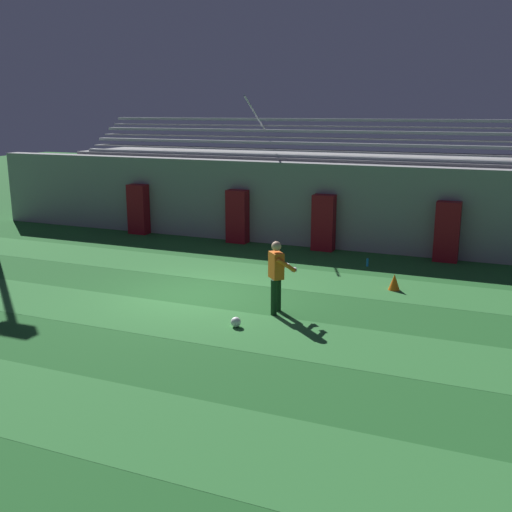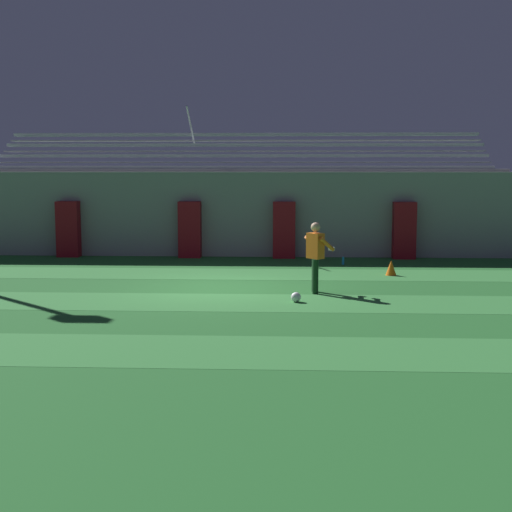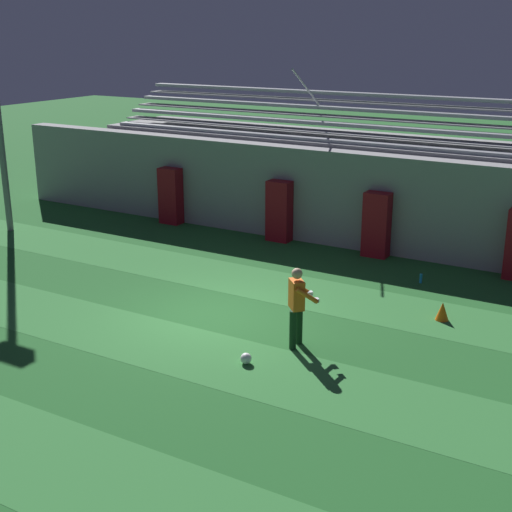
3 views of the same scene
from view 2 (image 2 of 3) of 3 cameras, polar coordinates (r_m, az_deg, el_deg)
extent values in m
plane|color=#236028|center=(17.54, -2.96, -2.59)|extent=(80.00, 80.00, 0.00)
cube|color=#337A38|center=(11.71, -5.85, -7.53)|extent=(28.00, 2.09, 0.01)
cube|color=#337A38|center=(15.75, -3.61, -3.70)|extent=(28.00, 2.09, 0.01)
cube|color=#337A38|center=(19.84, -2.30, -1.44)|extent=(28.00, 2.09, 0.01)
cube|color=gray|center=(23.81, -1.45, 3.38)|extent=(24.00, 0.60, 2.80)
cube|color=maroon|center=(23.47, -5.32, 2.12)|extent=(0.73, 0.44, 1.84)
cube|color=maroon|center=(23.24, 2.27, 2.09)|extent=(0.73, 0.44, 1.84)
cube|color=maroon|center=(24.36, -14.78, 2.10)|extent=(0.73, 0.44, 1.84)
cube|color=maroon|center=(23.54, 11.77, 2.01)|extent=(0.73, 0.44, 1.84)
cube|color=gray|center=(25.80, -1.13, 3.78)|extent=(18.00, 3.20, 2.90)
cube|color=#A8AAB2|center=(24.51, -1.34, 7.11)|extent=(17.10, 0.36, 0.10)
cube|color=gray|center=(24.31, -1.37, 6.57)|extent=(17.10, 0.60, 0.04)
cube|color=#A8AAB2|center=(25.21, -1.23, 8.02)|extent=(17.10, 0.36, 0.10)
cube|color=gray|center=(25.01, -1.26, 7.50)|extent=(17.10, 0.60, 0.04)
cube|color=#A8AAB2|center=(25.92, -1.12, 8.88)|extent=(17.10, 0.36, 0.10)
cube|color=gray|center=(25.71, -1.15, 8.38)|extent=(17.10, 0.60, 0.04)
cube|color=#A8AAB2|center=(26.63, -1.02, 9.70)|extent=(17.10, 0.36, 0.10)
cube|color=gray|center=(26.42, -1.05, 9.22)|extent=(17.10, 0.60, 0.04)
cylinder|color=#A8AAB2|center=(25.53, -5.25, 10.34)|extent=(0.06, 1.93, 1.25)
cylinder|color=#143319|center=(17.04, 4.72, -1.50)|extent=(0.20, 0.20, 0.82)
cylinder|color=#143319|center=(16.74, 4.78, -1.65)|extent=(0.20, 0.20, 0.82)
cube|color=orange|center=(16.80, 4.77, 0.82)|extent=(0.44, 0.44, 0.60)
sphere|color=tan|center=(16.75, 4.79, 2.32)|extent=(0.22, 0.22, 0.22)
cylinder|color=orange|center=(17.06, 4.52, 1.09)|extent=(0.41, 0.39, 0.37)
cylinder|color=orange|center=(16.73, 5.70, 0.96)|extent=(0.41, 0.39, 0.37)
cube|color=silver|center=(17.19, 5.08, 0.69)|extent=(0.16, 0.16, 0.08)
cube|color=silver|center=(16.91, 6.06, 0.58)|extent=(0.16, 0.16, 0.08)
sphere|color=white|center=(15.74, 3.21, -3.31)|extent=(0.22, 0.22, 0.22)
cone|color=orange|center=(19.90, 10.76, -0.93)|extent=(0.30, 0.30, 0.42)
cylinder|color=#1E8CD8|center=(21.87, 6.98, -0.38)|extent=(0.07, 0.07, 0.24)
camera|label=1|loc=(7.05, 53.22, 17.15)|focal=42.00mm
camera|label=3|loc=(8.76, 59.00, 25.39)|focal=50.00mm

